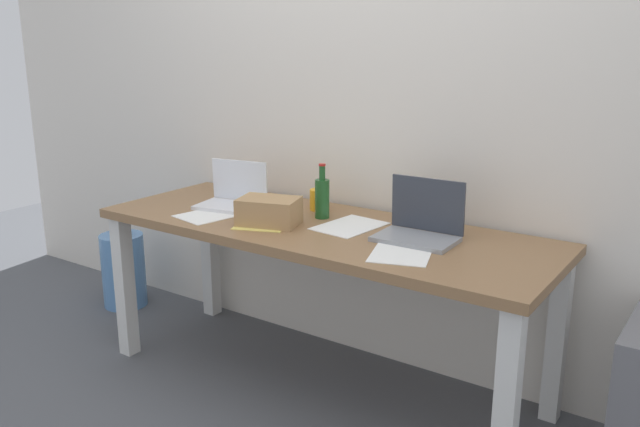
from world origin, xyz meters
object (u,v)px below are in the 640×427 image
Objects in this scene: cardboard_box at (269,211)px; water_cooler_jug at (124,270)px; beer_bottle at (322,197)px; coffee_mug at (319,200)px; desk at (320,246)px; computer_mouse at (220,187)px; laptop_left at (233,197)px; laptop_right at (420,226)px.

water_cooler_jug is (-1.24, 0.21, -0.57)m from cardboard_box.
coffee_mug is (-0.09, 0.10, -0.05)m from beer_bottle.
desk is 0.82m from computer_mouse.
computer_mouse is 0.84m from water_cooler_jug.
desk is at bearing -41.15° from computer_mouse.
laptop_left reaches higher than desk.
laptop_left reaches higher than coffee_mug.
laptop_left is at bearing -153.45° from coffee_mug.
beer_bottle reaches higher than computer_mouse.
computer_mouse is 1.05× the size of coffee_mug.
laptop_right reaches higher than water_cooler_jug.
desk is 4.21× the size of water_cooler_jug.
water_cooler_jug is (-1.42, 0.09, -0.42)m from desk.
cardboard_box is at bearing -148.22° from desk.
laptop_left is 0.35m from computer_mouse.
laptop_right is at bearing -14.18° from coffee_mug.
laptop_right reaches higher than laptop_left.
laptop_right is 1.94m from water_cooler_jug.
beer_bottle is at bearing 119.77° from desk.
water_cooler_jug is (-1.85, 0.04, -0.57)m from laptop_right.
coffee_mug is (-0.58, 0.15, -0.00)m from laptop_right.
beer_bottle is 0.74m from computer_mouse.
beer_bottle is 0.51× the size of water_cooler_jug.
cardboard_box is (-0.12, -0.21, -0.04)m from beer_bottle.
computer_mouse reaches higher than water_cooler_jug.
coffee_mug reaches higher than desk.
beer_bottle is 0.25m from cardboard_box.
coffee_mug is (-0.15, 0.20, 0.14)m from desk.
beer_bottle reaches higher than coffee_mug.
laptop_left is 0.94m from laptop_right.
cardboard_box reaches higher than computer_mouse.
computer_mouse is at bearing 12.60° from water_cooler_jug.
cardboard_box is at bearing -164.54° from laptop_right.
beer_bottle is (-0.49, 0.04, 0.04)m from laptop_right.
cardboard_box reaches higher than water_cooler_jug.
computer_mouse is at bearing 149.72° from cardboard_box.
cardboard_box is at bearing -120.14° from beer_bottle.
desk is 0.22m from beer_bottle.
computer_mouse is at bearing 171.51° from laptop_right.
desk is 20.76× the size of coffee_mug.
laptop_left is (-0.50, 0.02, 0.14)m from desk.
laptop_right is 1.22m from computer_mouse.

